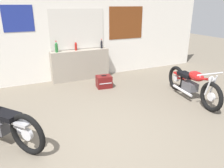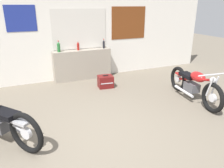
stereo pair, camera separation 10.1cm
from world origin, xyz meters
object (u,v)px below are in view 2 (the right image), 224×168
Objects in this scene: bottle_center at (104,44)px; motorcycle_red at (194,84)px; bottle_left_center at (78,46)px; bottle_leftmost at (59,47)px; hard_case_darkred at (105,82)px.

bottle_center is 2.93m from motorcycle_red.
bottle_center reaches higher than motorcycle_red.
motorcycle_red is at bearing -51.61° from bottle_left_center.
motorcycle_red is (2.62, -2.55, -0.64)m from bottle_leftmost.
hard_case_darkred is at bearing 134.68° from motorcycle_red.
bottle_left_center is at bearing 3.94° from bottle_leftmost.
bottle_leftmost reaches higher than bottle_center.
bottle_leftmost reaches higher than hard_case_darkred.
bottle_leftmost is at bearing 137.57° from hard_case_darkred.
hard_case_darkred is at bearing -64.81° from bottle_left_center.
bottle_leftmost is 0.73× the size of hard_case_darkred.
bottle_left_center is at bearing 178.52° from bottle_center.
hard_case_darkred is (1.03, -0.94, -0.87)m from bottle_leftmost.
bottle_left_center is 0.63× the size of hard_case_darkred.
bottle_leftmost is 1.65m from hard_case_darkred.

